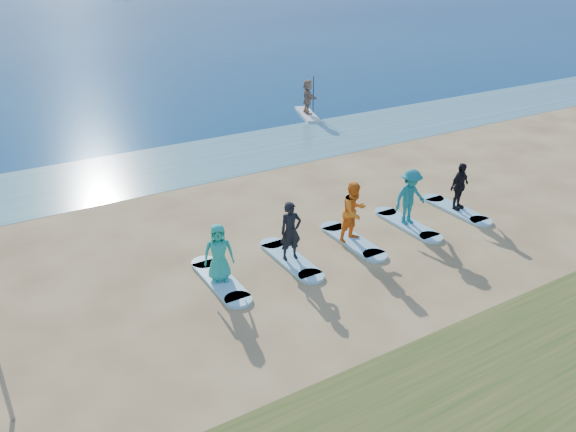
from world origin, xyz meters
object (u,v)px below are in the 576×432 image
student_2 (354,212)px  surfboard_3 (407,224)px  student_3 (410,197)px  surfboard_4 (456,210)px  paddleboarder (308,97)px  surfboard_0 (220,281)px  paddleboard (307,114)px  student_0 (219,253)px  student_1 (291,231)px  surfboard_1 (291,259)px  surfboard_2 (352,241)px  student_4 (459,186)px

student_2 → surfboard_3: 2.35m
student_3 → surfboard_4: (2.15, 0.00, -0.94)m
paddleboarder → surfboard_0: (-10.85, -12.62, -0.95)m
paddleboard → student_2: size_ratio=1.66×
paddleboarder → student_0: size_ratio=1.11×
student_1 → paddleboard: bearing=63.0°
paddleboard → paddleboarder: (0.00, 0.00, 0.93)m
surfboard_1 → student_3: 4.39m
surfboard_2 → surfboard_4: same height
student_0 → student_3: student_3 is taller
student_1 → student_4: (6.44, 0.00, -0.05)m
paddleboard → student_2: student_2 is taller
surfboard_0 → surfboard_3: same height
student_2 → paddleboard: bearing=52.9°
surfboard_0 → student_4: bearing=0.0°
surfboard_1 → student_2: bearing=0.0°
student_1 → surfboard_3: student_1 is taller
surfboard_3 → surfboard_0: bearing=180.0°
paddleboard → paddleboarder: paddleboarder is taller
surfboard_4 → student_4: 0.84m
student_4 → student_3: bearing=169.8°
paddleboard → student_4: size_ratio=1.89×
surfboard_0 → student_2: size_ratio=1.21×
student_1 → surfboard_2: (2.15, 0.00, -0.88)m
student_0 → surfboard_1: size_ratio=0.71×
paddleboarder → student_0: paddleboarder is taller
student_0 → surfboard_2: 4.37m
surfboard_0 → surfboard_2: same height
surfboard_2 → student_4: (4.29, 0.00, 0.84)m
surfboard_2 → student_2: student_2 is taller
surfboard_4 → paddleboarder: bearing=79.8°
paddleboarder → surfboard_4: bearing=-174.3°
paddleboarder → student_3: size_ratio=0.98×
paddleboarder → surfboard_2: bearing=168.4°
surfboard_3 → student_3: size_ratio=1.24×
surfboard_2 → student_4: size_ratio=1.39×
surfboard_2 → student_1: bearing=180.0°
surfboard_1 → student_2: 2.35m
surfboard_0 → student_3: (6.44, 0.00, 0.94)m
student_4 → paddleboarder: bearing=69.6°
surfboard_1 → student_2: size_ratio=1.21×
paddleboard → surfboard_2: paddleboard is taller
student_4 → paddleboard: bearing=69.6°
surfboard_3 → student_4: size_ratio=1.39×
surfboard_0 → student_0: (0.00, 0.00, 0.83)m
surfboard_3 → surfboard_2: bearing=180.0°
surfboard_4 → student_4: size_ratio=1.39×
surfboard_1 → surfboard_2: bearing=0.0°
student_1 → surfboard_4: (6.44, 0.00, -0.88)m
student_2 → surfboard_4: student_2 is taller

